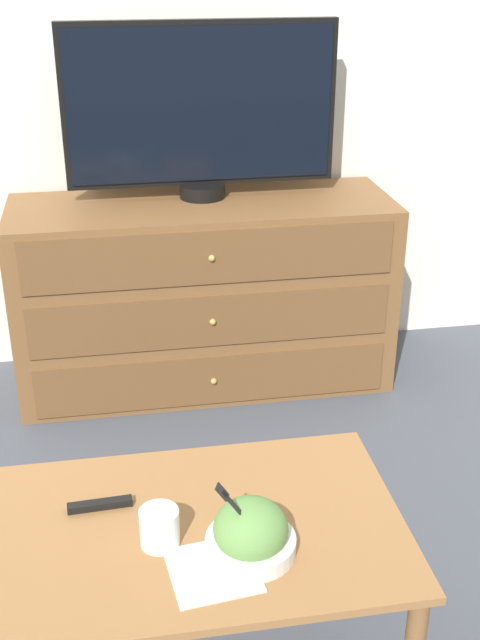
# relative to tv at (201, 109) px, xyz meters

# --- Properties ---
(ground_plane) EXTENTS (12.00, 12.00, 0.00)m
(ground_plane) POSITION_rel_tv_xyz_m (-0.09, 0.20, -1.07)
(ground_plane) COLOR #474C56
(wall_back) EXTENTS (12.00, 0.05, 2.60)m
(wall_back) POSITION_rel_tv_xyz_m (-0.09, 0.23, 0.23)
(wall_back) COLOR white
(wall_back) RESTS_ON ground_plane
(dresser) EXTENTS (1.44, 0.51, 0.75)m
(dresser) POSITION_rel_tv_xyz_m (-0.01, -0.08, -0.70)
(dresser) COLOR brown
(dresser) RESTS_ON ground_plane
(tv) EXTENTS (1.00, 0.17, 0.64)m
(tv) POSITION_rel_tv_xyz_m (0.00, 0.00, 0.00)
(tv) COLOR black
(tv) RESTS_ON dresser
(coffee_table) EXTENTS (1.02, 0.60, 0.45)m
(coffee_table) POSITION_rel_tv_xyz_m (-0.26, -1.53, -0.68)
(coffee_table) COLOR #9E6B3D
(coffee_table) RESTS_ON ground_plane
(takeout_bowl) EXTENTS (0.19, 0.19, 0.18)m
(takeout_bowl) POSITION_rel_tv_xyz_m (-0.11, -1.63, -0.57)
(takeout_bowl) COLOR silver
(takeout_bowl) RESTS_ON coffee_table
(drink_cup) EXTENTS (0.09, 0.09, 0.09)m
(drink_cup) POSITION_rel_tv_xyz_m (-0.30, -1.57, -0.58)
(drink_cup) COLOR beige
(drink_cup) RESTS_ON coffee_table
(napkin) EXTENTS (0.20, 0.20, 0.00)m
(napkin) POSITION_rel_tv_xyz_m (-0.20, -1.68, -0.62)
(napkin) COLOR silver
(napkin) RESTS_ON coffee_table
(remote_control) EXTENTS (0.15, 0.03, 0.02)m
(remote_control) POSITION_rel_tv_xyz_m (-0.43, -1.43, -0.61)
(remote_control) COLOR black
(remote_control) RESTS_ON coffee_table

